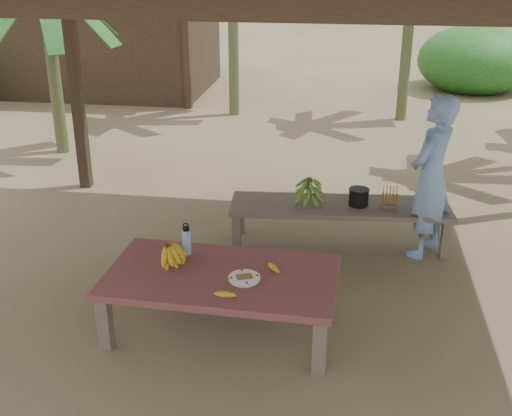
# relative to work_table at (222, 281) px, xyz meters

# --- Properties ---
(ground) EXTENTS (80.00, 80.00, 0.00)m
(ground) POSITION_rel_work_table_xyz_m (0.44, 0.64, -0.43)
(ground) COLOR brown
(ground) RESTS_ON ground
(work_table) EXTENTS (1.84, 1.07, 0.50)m
(work_table) POSITION_rel_work_table_xyz_m (0.00, 0.00, 0.00)
(work_table) COLOR brown
(work_table) RESTS_ON ground
(bench) EXTENTS (2.24, 0.78, 0.45)m
(bench) POSITION_rel_work_table_xyz_m (0.88, 1.70, -0.04)
(bench) COLOR brown
(bench) RESTS_ON ground
(ripe_banana_bunch) EXTENTS (0.33, 0.29, 0.18)m
(ripe_banana_bunch) POSITION_rel_work_table_xyz_m (-0.47, 0.14, 0.15)
(ripe_banana_bunch) COLOR yellow
(ripe_banana_bunch) RESTS_ON work_table
(plate) EXTENTS (0.25, 0.25, 0.04)m
(plate) POSITION_rel_work_table_xyz_m (0.20, -0.08, 0.08)
(plate) COLOR white
(plate) RESTS_ON work_table
(loose_banana_front) EXTENTS (0.17, 0.07, 0.04)m
(loose_banana_front) POSITION_rel_work_table_xyz_m (0.10, -0.35, 0.09)
(loose_banana_front) COLOR yellow
(loose_banana_front) RESTS_ON work_table
(loose_banana_side) EXTENTS (0.13, 0.13, 0.04)m
(loose_banana_side) POSITION_rel_work_table_xyz_m (0.40, 0.12, 0.09)
(loose_banana_side) COLOR yellow
(loose_banana_side) RESTS_ON work_table
(water_flask) EXTENTS (0.07, 0.07, 0.28)m
(water_flask) POSITION_rel_work_table_xyz_m (-0.35, 0.30, 0.18)
(water_flask) COLOR #43A0D2
(water_flask) RESTS_ON work_table
(green_banana_stalk) EXTENTS (0.27, 0.27, 0.29)m
(green_banana_stalk) POSITION_rel_work_table_xyz_m (0.56, 1.67, 0.16)
(green_banana_stalk) COLOR #598C2D
(green_banana_stalk) RESTS_ON bench
(cooking_pot) EXTENTS (0.20, 0.20, 0.17)m
(cooking_pot) POSITION_rel_work_table_xyz_m (1.06, 1.71, 0.10)
(cooking_pot) COLOR black
(cooking_pot) RESTS_ON bench
(skewer_rack) EXTENTS (0.19, 0.09, 0.24)m
(skewer_rack) POSITION_rel_work_table_xyz_m (1.37, 1.69, 0.14)
(skewer_rack) COLOR #A57F47
(skewer_rack) RESTS_ON bench
(woman) EXTENTS (0.64, 0.71, 1.62)m
(woman) POSITION_rel_work_table_xyz_m (1.73, 1.62, 0.37)
(woman) COLOR #688BC5
(woman) RESTS_ON ground
(hut) EXTENTS (4.40, 3.43, 2.85)m
(hut) POSITION_rel_work_table_xyz_m (-4.06, 8.64, 0.67)
(hut) COLOR black
(hut) RESTS_ON ground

